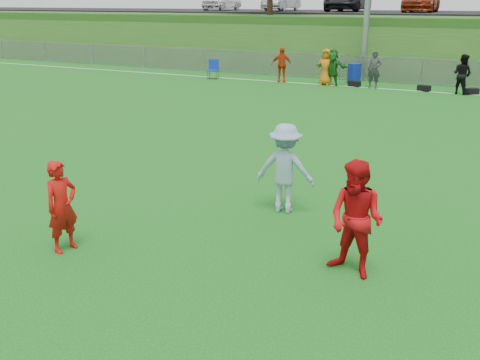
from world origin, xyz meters
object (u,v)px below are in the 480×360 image
Objects in this scene: player_blue at (285,168)px; player_red_left at (62,206)px; player_red_center at (356,220)px; recycling_bin at (354,74)px.

player_red_left is at bearing 42.94° from player_blue.
player_red_left is at bearing -147.92° from player_red_center.
player_red_left is 1.55× the size of recycling_bin.
player_red_center is (4.42, 1.22, 0.12)m from player_red_left.
recycling_bin is (-2.98, 17.01, -0.37)m from player_blue.
player_blue reaches higher than recycling_bin.
player_red_center is at bearing 126.48° from player_blue.
player_red_center is at bearing -62.98° from player_red_left.
player_blue is at bearing -80.05° from recycling_bin.
player_red_center is at bearing -75.71° from recycling_bin.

